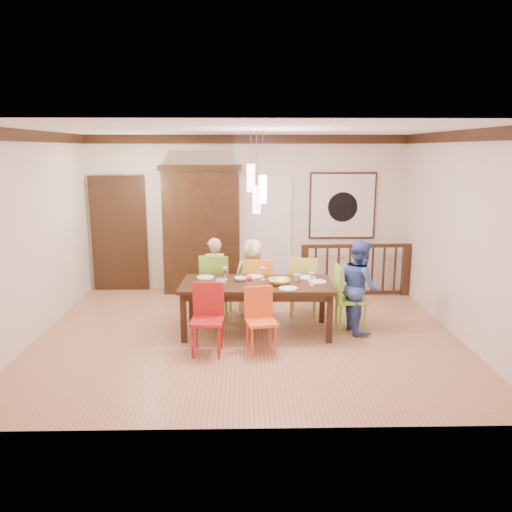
{
  "coord_description": "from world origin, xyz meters",
  "views": [
    {
      "loc": [
        -0.03,
        -6.86,
        2.64
      ],
      "look_at": [
        0.13,
        0.32,
        1.1
      ],
      "focal_mm": 35.0,
      "sensor_mm": 36.0,
      "label": 1
    }
  ],
  "objects_px": {
    "chair_far_left": "(217,280)",
    "person_end_right": "(360,286)",
    "dining_table": "(257,288)",
    "china_hutch": "(202,229)",
    "person_far_mid": "(253,277)",
    "chair_end_right": "(351,294)",
    "balustrade": "(355,269)",
    "person_far_left": "(214,276)"
  },
  "relations": [
    {
      "from": "china_hutch",
      "to": "person_far_left",
      "type": "bearing_deg",
      "value": -77.06
    },
    {
      "from": "chair_far_left",
      "to": "person_far_left",
      "type": "height_order",
      "value": "person_far_left"
    },
    {
      "from": "chair_far_left",
      "to": "china_hutch",
      "type": "relative_size",
      "value": 0.43
    },
    {
      "from": "dining_table",
      "to": "china_hutch",
      "type": "relative_size",
      "value": 0.94
    },
    {
      "from": "china_hutch",
      "to": "person_far_mid",
      "type": "distance_m",
      "value": 1.75
    },
    {
      "from": "person_far_left",
      "to": "chair_end_right",
      "type": "bearing_deg",
      "value": 152.15
    },
    {
      "from": "chair_far_left",
      "to": "china_hutch",
      "type": "xyz_separation_m",
      "value": [
        -0.34,
        1.38,
        0.6
      ]
    },
    {
      "from": "chair_far_left",
      "to": "balustrade",
      "type": "relative_size",
      "value": 0.51
    },
    {
      "from": "person_far_left",
      "to": "person_far_mid",
      "type": "distance_m",
      "value": 0.63
    },
    {
      "from": "china_hutch",
      "to": "person_end_right",
      "type": "bearing_deg",
      "value": -41.06
    },
    {
      "from": "person_far_mid",
      "to": "balustrade",
      "type": "bearing_deg",
      "value": -146.21
    },
    {
      "from": "person_far_mid",
      "to": "person_end_right",
      "type": "xyz_separation_m",
      "value": [
        1.55,
        -0.78,
        0.06
      ]
    },
    {
      "from": "dining_table",
      "to": "person_far_mid",
      "type": "xyz_separation_m",
      "value": [
        -0.04,
        0.79,
        -0.05
      ]
    },
    {
      "from": "person_end_right",
      "to": "balustrade",
      "type": "bearing_deg",
      "value": -19.81
    },
    {
      "from": "china_hutch",
      "to": "balustrade",
      "type": "relative_size",
      "value": 1.18
    },
    {
      "from": "chair_end_right",
      "to": "person_far_mid",
      "type": "relative_size",
      "value": 0.78
    },
    {
      "from": "chair_far_left",
      "to": "person_far_left",
      "type": "relative_size",
      "value": 0.8
    },
    {
      "from": "dining_table",
      "to": "chair_far_left",
      "type": "height_order",
      "value": "chair_far_left"
    },
    {
      "from": "chair_end_right",
      "to": "person_far_left",
      "type": "distance_m",
      "value": 2.22
    },
    {
      "from": "balustrade",
      "to": "china_hutch",
      "type": "bearing_deg",
      "value": 170.81
    },
    {
      "from": "person_end_right",
      "to": "china_hutch",
      "type": "bearing_deg",
      "value": 39.68
    },
    {
      "from": "person_far_mid",
      "to": "person_far_left",
      "type": "bearing_deg",
      "value": -1.37
    },
    {
      "from": "chair_far_left",
      "to": "person_far_mid",
      "type": "xyz_separation_m",
      "value": [
        0.58,
        -0.0,
        0.04
      ]
    },
    {
      "from": "balustrade",
      "to": "person_far_mid",
      "type": "xyz_separation_m",
      "value": [
        -1.89,
        -1.04,
        0.13
      ]
    },
    {
      "from": "dining_table",
      "to": "person_far_mid",
      "type": "height_order",
      "value": "person_far_mid"
    },
    {
      "from": "chair_far_left",
      "to": "china_hutch",
      "type": "height_order",
      "value": "china_hutch"
    },
    {
      "from": "balustrade",
      "to": "person_far_left",
      "type": "bearing_deg",
      "value": -161.14
    },
    {
      "from": "person_far_mid",
      "to": "china_hutch",
      "type": "bearing_deg",
      "value": -51.2
    },
    {
      "from": "dining_table",
      "to": "person_far_left",
      "type": "height_order",
      "value": "person_far_left"
    },
    {
      "from": "person_end_right",
      "to": "dining_table",
      "type": "bearing_deg",
      "value": 81.47
    },
    {
      "from": "chair_far_left",
      "to": "person_end_right",
      "type": "bearing_deg",
      "value": 170.12
    },
    {
      "from": "dining_table",
      "to": "china_hutch",
      "type": "xyz_separation_m",
      "value": [
        -0.97,
        2.18,
        0.52
      ]
    },
    {
      "from": "person_end_right",
      "to": "person_far_mid",
      "type": "bearing_deg",
      "value": 54.22
    },
    {
      "from": "chair_far_left",
      "to": "china_hutch",
      "type": "distance_m",
      "value": 1.54
    },
    {
      "from": "chair_far_left",
      "to": "person_end_right",
      "type": "relative_size",
      "value": 0.75
    },
    {
      "from": "person_far_left",
      "to": "dining_table",
      "type": "bearing_deg",
      "value": 121.69
    },
    {
      "from": "dining_table",
      "to": "chair_end_right",
      "type": "distance_m",
      "value": 1.4
    },
    {
      "from": "china_hutch",
      "to": "balustrade",
      "type": "height_order",
      "value": "china_hutch"
    },
    {
      "from": "chair_end_right",
      "to": "dining_table",
      "type": "bearing_deg",
      "value": 91.92
    },
    {
      "from": "china_hutch",
      "to": "person_end_right",
      "type": "xyz_separation_m",
      "value": [
        2.48,
        -2.16,
        -0.5
      ]
    },
    {
      "from": "person_far_mid",
      "to": "person_end_right",
      "type": "height_order",
      "value": "person_end_right"
    },
    {
      "from": "dining_table",
      "to": "person_end_right",
      "type": "bearing_deg",
      "value": 2.38
    }
  ]
}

